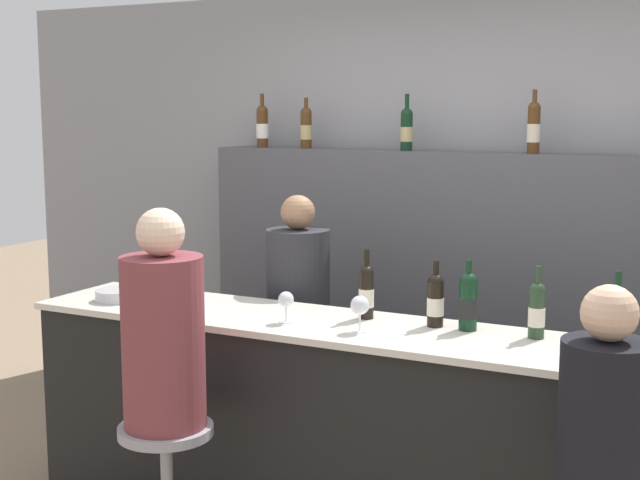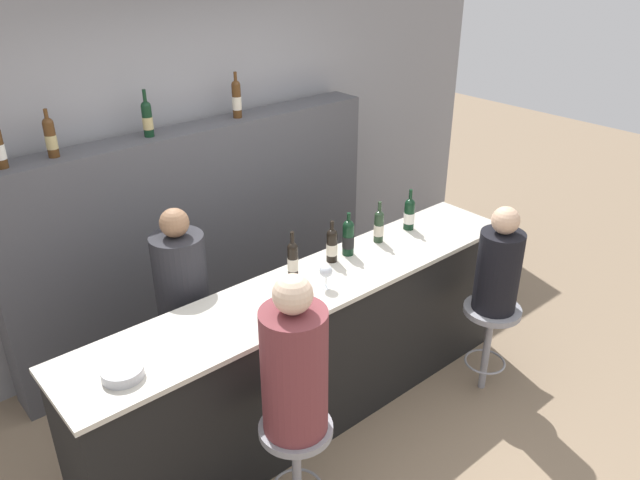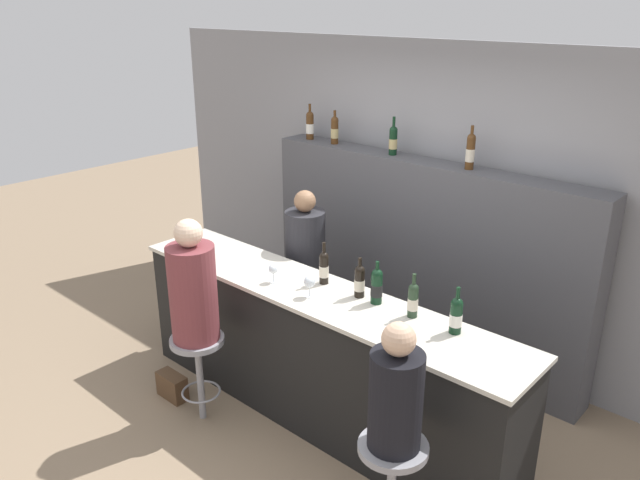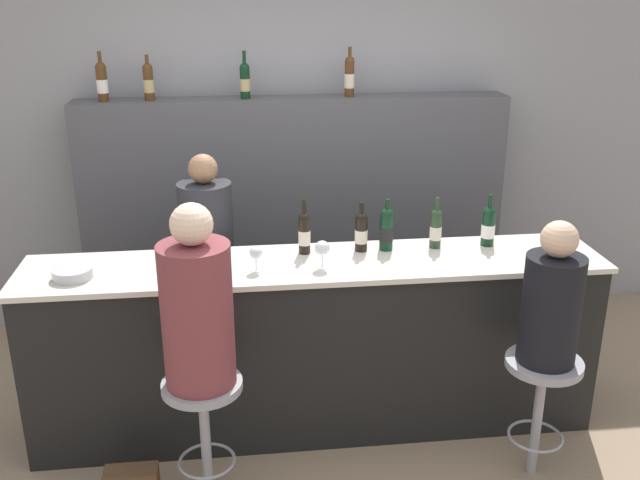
{
  "view_description": "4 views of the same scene",
  "coord_description": "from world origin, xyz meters",
  "px_view_note": "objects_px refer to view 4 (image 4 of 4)",
  "views": [
    {
      "loc": [
        1.49,
        -3.07,
        1.93
      ],
      "look_at": [
        -0.23,
        0.32,
        1.36
      ],
      "focal_mm": 50.0,
      "sensor_mm": 36.0,
      "label": 1
    },
    {
      "loc": [
        -2.08,
        -2.21,
        2.93
      ],
      "look_at": [
        0.04,
        0.25,
        1.3
      ],
      "focal_mm": 35.0,
      "sensor_mm": 36.0,
      "label": 2
    },
    {
      "loc": [
        2.59,
        -2.58,
        2.87
      ],
      "look_at": [
        0.03,
        0.28,
        1.39
      ],
      "focal_mm": 35.0,
      "sensor_mm": 36.0,
      "label": 3
    },
    {
      "loc": [
        -0.4,
        -3.26,
        2.45
      ],
      "look_at": [
        0.03,
        0.33,
        1.12
      ],
      "focal_mm": 40.0,
      "sensor_mm": 36.0,
      "label": 4
    }
  ],
  "objects_px": {
    "wine_bottle_counter_0": "(304,232)",
    "guest_seated_right": "(552,302)",
    "metal_bowl": "(73,273)",
    "guest_seated_left": "(197,308)",
    "wine_bottle_counter_1": "(361,231)",
    "wine_bottle_backbar_2": "(245,80)",
    "wine_bottle_backbar_1": "(148,81)",
    "wine_bottle_counter_2": "(386,229)",
    "wine_bottle_counter_3": "(436,228)",
    "bar_stool_left": "(204,408)",
    "wine_bottle_backbar_0": "(102,81)",
    "wine_glass_0": "(256,254)",
    "bar_stool_right": "(541,385)",
    "bartender": "(210,283)",
    "wine_glass_1": "(322,249)",
    "wine_bottle_counter_4": "(488,226)",
    "wine_bottle_backbar_3": "(349,76)"
  },
  "relations": [
    {
      "from": "wine_bottle_counter_4",
      "to": "wine_bottle_backbar_1",
      "type": "distance_m",
      "value": 2.37
    },
    {
      "from": "wine_bottle_backbar_0",
      "to": "wine_bottle_backbar_2",
      "type": "height_order",
      "value": "wine_bottle_backbar_0"
    },
    {
      "from": "wine_bottle_backbar_3",
      "to": "bar_stool_right",
      "type": "bearing_deg",
      "value": -69.54
    },
    {
      "from": "wine_bottle_counter_1",
      "to": "guest_seated_left",
      "type": "bearing_deg",
      "value": -140.96
    },
    {
      "from": "wine_bottle_backbar_1",
      "to": "wine_bottle_backbar_3",
      "type": "bearing_deg",
      "value": -0.0
    },
    {
      "from": "wine_bottle_counter_0",
      "to": "bartender",
      "type": "bearing_deg",
      "value": 144.27
    },
    {
      "from": "wine_bottle_backbar_2",
      "to": "wine_glass_1",
      "type": "distance_m",
      "value": 1.59
    },
    {
      "from": "wine_bottle_counter_0",
      "to": "wine_glass_1",
      "type": "relative_size",
      "value": 2.04
    },
    {
      "from": "wine_bottle_counter_2",
      "to": "wine_bottle_counter_3",
      "type": "height_order",
      "value": "wine_bottle_counter_2"
    },
    {
      "from": "wine_bottle_counter_2",
      "to": "guest_seated_right",
      "type": "bearing_deg",
      "value": -46.86
    },
    {
      "from": "metal_bowl",
      "to": "wine_bottle_backbar_0",
      "type": "bearing_deg",
      "value": 89.88
    },
    {
      "from": "wine_bottle_backbar_2",
      "to": "guest_seated_left",
      "type": "height_order",
      "value": "wine_bottle_backbar_2"
    },
    {
      "from": "metal_bowl",
      "to": "bar_stool_left",
      "type": "bearing_deg",
      "value": -37.85
    },
    {
      "from": "wine_bottle_counter_2",
      "to": "wine_bottle_backbar_2",
      "type": "distance_m",
      "value": 1.53
    },
    {
      "from": "wine_bottle_backbar_0",
      "to": "bartender",
      "type": "bearing_deg",
      "value": -49.63
    },
    {
      "from": "wine_bottle_counter_4",
      "to": "metal_bowl",
      "type": "distance_m",
      "value": 2.26
    },
    {
      "from": "wine_bottle_counter_3",
      "to": "bar_stool_right",
      "type": "bearing_deg",
      "value": -61.66
    },
    {
      "from": "wine_bottle_counter_0",
      "to": "wine_glass_0",
      "type": "relative_size",
      "value": 2.27
    },
    {
      "from": "wine_bottle_counter_4",
      "to": "wine_bottle_backbar_1",
      "type": "xyz_separation_m",
      "value": [
        -1.95,
        1.16,
        0.68
      ]
    },
    {
      "from": "wine_bottle_counter_4",
      "to": "wine_glass_1",
      "type": "distance_m",
      "value": 1.0
    },
    {
      "from": "wine_bottle_backbar_2",
      "to": "guest_seated_left",
      "type": "distance_m",
      "value": 2.04
    },
    {
      "from": "wine_bottle_backbar_3",
      "to": "wine_glass_1",
      "type": "relative_size",
      "value": 2.19
    },
    {
      "from": "wine_bottle_counter_3",
      "to": "wine_bottle_backbar_2",
      "type": "bearing_deg",
      "value": 131.22
    },
    {
      "from": "wine_bottle_counter_0",
      "to": "wine_bottle_backbar_2",
      "type": "xyz_separation_m",
      "value": [
        -0.28,
        1.16,
        0.67
      ]
    },
    {
      "from": "wine_glass_1",
      "to": "bar_stool_left",
      "type": "relative_size",
      "value": 0.23
    },
    {
      "from": "wine_bottle_counter_3",
      "to": "wine_glass_1",
      "type": "bearing_deg",
      "value": -161.5
    },
    {
      "from": "bar_stool_left",
      "to": "wine_bottle_counter_3",
      "type": "bearing_deg",
      "value": 28.65
    },
    {
      "from": "wine_bottle_backbar_2",
      "to": "wine_glass_0",
      "type": "xyz_separation_m",
      "value": [
        0.0,
        -1.39,
        -0.7
      ]
    },
    {
      "from": "wine_bottle_backbar_0",
      "to": "bar_stool_right",
      "type": "height_order",
      "value": "wine_bottle_backbar_0"
    },
    {
      "from": "wine_bottle_counter_4",
      "to": "bar_stool_left",
      "type": "height_order",
      "value": "wine_bottle_counter_4"
    },
    {
      "from": "guest_seated_left",
      "to": "wine_bottle_counter_4",
      "type": "bearing_deg",
      "value": 23.87
    },
    {
      "from": "wine_bottle_counter_3",
      "to": "wine_bottle_counter_2",
      "type": "bearing_deg",
      "value": -180.0
    },
    {
      "from": "wine_glass_0",
      "to": "guest_seated_right",
      "type": "distance_m",
      "value": 1.49
    },
    {
      "from": "guest_seated_right",
      "to": "wine_bottle_backbar_1",
      "type": "bearing_deg",
      "value": 137.31
    },
    {
      "from": "wine_bottle_counter_0",
      "to": "guest_seated_right",
      "type": "height_order",
      "value": "guest_seated_right"
    },
    {
      "from": "metal_bowl",
      "to": "guest_seated_right",
      "type": "bearing_deg",
      "value": -12.13
    },
    {
      "from": "wine_bottle_counter_3",
      "to": "wine_bottle_counter_4",
      "type": "relative_size",
      "value": 0.98
    },
    {
      "from": "wine_bottle_counter_0",
      "to": "wine_glass_0",
      "type": "height_order",
      "value": "wine_bottle_counter_0"
    },
    {
      "from": "wine_bottle_backbar_0",
      "to": "wine_bottle_backbar_2",
      "type": "bearing_deg",
      "value": 0.0
    },
    {
      "from": "metal_bowl",
      "to": "guest_seated_left",
      "type": "bearing_deg",
      "value": -37.85
    },
    {
      "from": "wine_bottle_counter_0",
      "to": "wine_bottle_counter_1",
      "type": "height_order",
      "value": "wine_bottle_counter_0"
    },
    {
      "from": "wine_bottle_backbar_1",
      "to": "wine_glass_1",
      "type": "relative_size",
      "value": 1.95
    },
    {
      "from": "wine_bottle_counter_2",
      "to": "bartender",
      "type": "bearing_deg",
      "value": 158.58
    },
    {
      "from": "wine_bottle_counter_4",
      "to": "wine_bottle_counter_0",
      "type": "bearing_deg",
      "value": 180.0
    },
    {
      "from": "wine_bottle_counter_1",
      "to": "guest_seated_right",
      "type": "distance_m",
      "value": 1.09
    },
    {
      "from": "wine_bottle_counter_1",
      "to": "bar_stool_left",
      "type": "relative_size",
      "value": 0.42
    },
    {
      "from": "wine_bottle_backbar_0",
      "to": "bar_stool_left",
      "type": "relative_size",
      "value": 0.48
    },
    {
      "from": "bar_stool_right",
      "to": "bartender",
      "type": "xyz_separation_m",
      "value": [
        -1.68,
        1.11,
        0.17
      ]
    },
    {
      "from": "wine_bottle_backbar_0",
      "to": "wine_glass_0",
      "type": "height_order",
      "value": "wine_bottle_backbar_0"
    },
    {
      "from": "wine_bottle_backbar_2",
      "to": "metal_bowl",
      "type": "relative_size",
      "value": 1.54
    }
  ]
}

